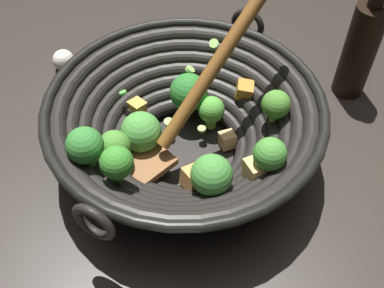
% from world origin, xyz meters
% --- Properties ---
extents(ground_plane, '(4.00, 4.00, 0.00)m').
position_xyz_m(ground_plane, '(0.00, 0.00, 0.00)').
color(ground_plane, '#28231E').
extents(wok, '(0.37, 0.40, 0.25)m').
position_xyz_m(wok, '(-0.00, 0.00, 0.07)').
color(wok, black).
rests_on(wok, ground).
extents(soy_sauce_bottle, '(0.05, 0.05, 0.21)m').
position_xyz_m(soy_sauce_bottle, '(-0.06, -0.29, 0.09)').
color(soy_sauce_bottle, black).
rests_on(soy_sauce_bottle, ground).
extents(garlic_bulb, '(0.04, 0.04, 0.04)m').
position_xyz_m(garlic_bulb, '(0.28, 0.04, 0.02)').
color(garlic_bulb, silver).
rests_on(garlic_bulb, ground).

